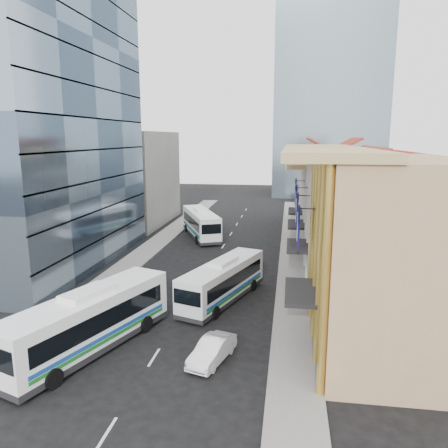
% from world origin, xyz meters
% --- Properties ---
extents(ground, '(200.00, 200.00, 0.00)m').
position_xyz_m(ground, '(0.00, 0.00, 0.00)').
color(ground, black).
rests_on(ground, ground).
extents(sidewalk_right, '(3.00, 90.00, 0.15)m').
position_xyz_m(sidewalk_right, '(8.50, 22.00, 0.07)').
color(sidewalk_right, slate).
rests_on(sidewalk_right, ground).
extents(sidewalk_left, '(3.00, 90.00, 0.15)m').
position_xyz_m(sidewalk_left, '(-8.50, 22.00, 0.07)').
color(sidewalk_left, slate).
rests_on(sidewalk_left, ground).
extents(shophouse_tan, '(8.00, 14.00, 12.00)m').
position_xyz_m(shophouse_tan, '(14.00, 5.00, 6.00)').
color(shophouse_tan, tan).
rests_on(shophouse_tan, ground).
extents(shophouse_red, '(8.00, 10.00, 12.00)m').
position_xyz_m(shophouse_red, '(14.00, 17.00, 6.00)').
color(shophouse_red, '#A01812').
rests_on(shophouse_red, ground).
extents(shophouse_cream_near, '(8.00, 9.00, 10.00)m').
position_xyz_m(shophouse_cream_near, '(14.00, 26.50, 5.00)').
color(shophouse_cream_near, silver).
rests_on(shophouse_cream_near, ground).
extents(shophouse_cream_mid, '(8.00, 9.00, 10.00)m').
position_xyz_m(shophouse_cream_mid, '(14.00, 35.50, 5.00)').
color(shophouse_cream_mid, silver).
rests_on(shophouse_cream_mid, ground).
extents(shophouse_cream_far, '(8.00, 12.00, 11.00)m').
position_xyz_m(shophouse_cream_far, '(14.00, 46.00, 5.50)').
color(shophouse_cream_far, silver).
rests_on(shophouse_cream_far, ground).
extents(office_tower, '(12.00, 26.00, 30.00)m').
position_xyz_m(office_tower, '(-17.00, 19.00, 15.00)').
color(office_tower, '#415266').
rests_on(office_tower, ground).
extents(office_block_far, '(10.00, 18.00, 14.00)m').
position_xyz_m(office_block_far, '(-16.00, 42.00, 7.00)').
color(office_block_far, gray).
rests_on(office_block_far, ground).
extents(bus_left_near, '(7.00, 12.84, 4.03)m').
position_xyz_m(bus_left_near, '(-4.22, 1.32, 2.02)').
color(bus_left_near, white).
rests_on(bus_left_near, ground).
extents(bus_left_far, '(7.44, 12.17, 3.87)m').
position_xyz_m(bus_left_far, '(-3.74, 33.68, 1.93)').
color(bus_left_far, white).
rests_on(bus_left_far, ground).
extents(bus_right, '(5.98, 11.20, 3.51)m').
position_xyz_m(bus_right, '(2.73, 10.98, 1.76)').
color(bus_right, silver).
rests_on(bus_right, ground).
extents(sedan_left, '(2.48, 4.46, 1.43)m').
position_xyz_m(sedan_left, '(-4.82, 3.84, 0.72)').
color(sedan_left, silver).
rests_on(sedan_left, ground).
extents(sedan_right, '(2.59, 4.47, 1.39)m').
position_xyz_m(sedan_right, '(3.60, 1.09, 0.70)').
color(sedan_right, white).
rests_on(sedan_right, ground).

